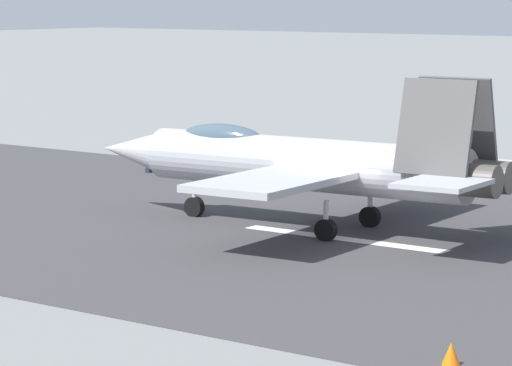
{
  "coord_description": "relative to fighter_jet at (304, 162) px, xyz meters",
  "views": [
    {
      "loc": [
        -24.26,
        37.98,
        8.42
      ],
      "look_at": [
        1.52,
        3.13,
        2.2
      ],
      "focal_mm": 93.4,
      "sensor_mm": 36.0,
      "label": 1
    }
  ],
  "objects": [
    {
      "name": "crew_person",
      "position": [
        14.35,
        -8.09,
        -1.64
      ],
      "size": [
        0.44,
        0.65,
        1.58
      ],
      "color": "#1E2338",
      "rests_on": "ground"
    },
    {
      "name": "marker_cone_near",
      "position": [
        -12.71,
        12.6,
        -2.15
      ],
      "size": [
        0.44,
        0.44,
        0.55
      ],
      "primitive_type": "cone",
      "color": "orange",
      "rests_on": "ground"
    },
    {
      "name": "runway_strip",
      "position": [
        -2.37,
        0.88,
        -2.41
      ],
      "size": [
        240.0,
        26.0,
        0.02
      ],
      "color": "#3A393C",
      "rests_on": "ground"
    },
    {
      "name": "ground_plane",
      "position": [
        -2.35,
        0.88,
        -2.42
      ],
      "size": [
        400.0,
        400.0,
        0.0
      ],
      "primitive_type": "plane",
      "color": "slate"
    },
    {
      "name": "fighter_jet",
      "position": [
        0.0,
        0.0,
        0.0
      ],
      "size": [
        17.15,
        13.7,
        5.62
      ],
      "color": "#A7A9AF",
      "rests_on": "ground"
    }
  ]
}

